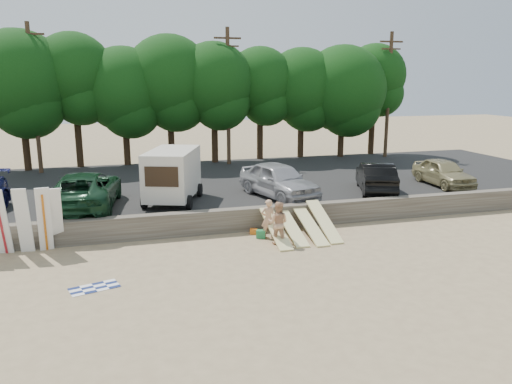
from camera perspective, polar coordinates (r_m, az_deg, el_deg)
ground at (r=19.05m, az=1.65°, el=-6.92°), size 120.00×120.00×0.00m
seawall at (r=21.64m, az=-0.71°, el=-3.08°), size 44.00×0.50×1.00m
parking_lot at (r=28.77m, az=-4.58°, el=0.60°), size 44.00×14.50×0.70m
treeline at (r=34.74m, az=-8.63°, el=12.40°), size 33.35×6.72×9.25m
utility_poles at (r=33.92m, az=-3.20°, el=11.13°), size 25.80×0.26×9.00m
box_trailer at (r=23.73m, az=-9.52°, el=2.13°), size 3.20×4.34×2.49m
car_1 at (r=23.66m, az=-19.04°, el=0.19°), size 3.45×6.31×1.68m
car_2 at (r=24.57m, az=2.60°, el=1.38°), size 3.32×5.39×1.71m
car_3 at (r=26.50m, az=13.53°, el=1.67°), size 3.18×4.91×1.53m
car_4 at (r=29.16m, az=20.63°, el=2.13°), size 1.91×4.34×1.45m
surfboard_upright_2 at (r=20.62m, az=-27.12°, el=-3.09°), size 0.59×0.65×2.56m
surfboard_upright_3 at (r=20.44m, az=-25.04°, el=-3.01°), size 0.54×0.60×2.56m
surfboard_upright_4 at (r=20.34m, az=-23.03°, el=-2.91°), size 0.58×0.67×2.55m
surfboard_upright_5 at (r=20.48m, az=-21.92°, el=-2.80°), size 0.59×0.90×2.49m
surfboard_low_0 at (r=20.30m, az=2.26°, el=-4.15°), size 0.56×2.87×1.02m
surfboard_low_1 at (r=20.73m, az=4.03°, el=-3.97°), size 0.56×2.90×0.91m
surfboard_low_2 at (r=20.90m, az=6.22°, el=-3.84°), size 0.56×2.89×0.93m
surfboard_low_3 at (r=21.22m, az=7.78°, el=-3.31°), size 0.56×2.82×1.16m
beachgoer_a at (r=20.48m, az=1.41°, el=-3.08°), size 0.63×0.44×1.64m
beachgoer_b at (r=19.77m, az=2.53°, el=-3.55°), size 1.06×0.99×1.73m
cooler at (r=20.68m, az=0.59°, el=-4.82°), size 0.47×0.43×0.32m
gear_bag at (r=21.20m, az=-0.26°, el=-4.52°), size 0.37×0.34×0.22m
beach_towel at (r=16.79m, az=-17.99°, el=-10.36°), size 1.87×1.87×0.00m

